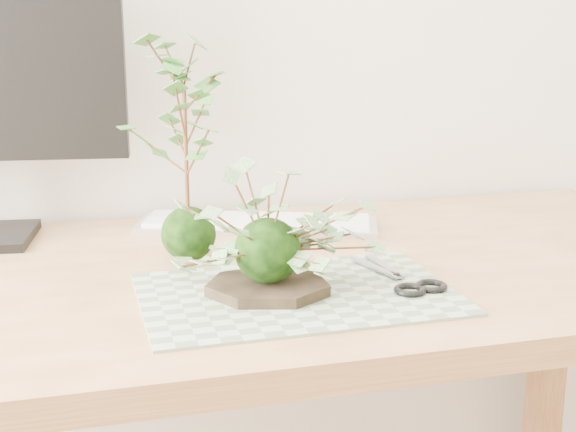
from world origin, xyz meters
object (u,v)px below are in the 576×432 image
at_px(maple_kokedama, 184,100).
at_px(keyboard, 257,223).
at_px(desk, 239,324).
at_px(ivy_kokedama, 267,220).

distance_m(maple_kokedama, keyboard, 0.32).
height_order(desk, ivy_kokedama, ivy_kokedama).
xyz_separation_m(ivy_kokedama, maple_kokedama, (-0.08, 0.19, 0.14)).
bearing_deg(ivy_kokedama, keyboard, 79.35).
relative_size(desk, maple_kokedama, 4.58).
distance_m(ivy_kokedama, keyboard, 0.36).
distance_m(ivy_kokedama, maple_kokedama, 0.25).
bearing_deg(keyboard, ivy_kokedama, -81.33).
xyz_separation_m(ivy_kokedama, keyboard, (0.06, 0.34, -0.10)).
relative_size(ivy_kokedama, keyboard, 0.63).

